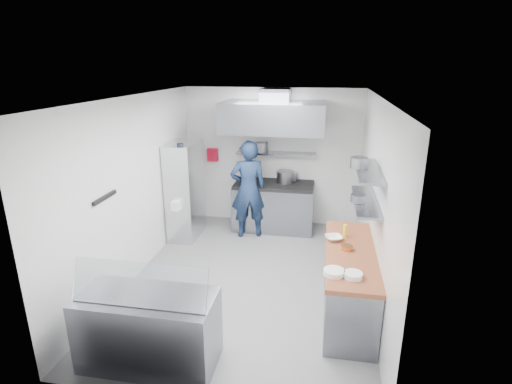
% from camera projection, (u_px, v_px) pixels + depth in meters
% --- Properties ---
extents(floor, '(5.00, 5.00, 0.00)m').
position_uv_depth(floor, '(249.00, 278.00, 6.31)').
color(floor, slate).
rests_on(floor, ground).
extents(ceiling, '(5.00, 5.00, 0.00)m').
position_uv_depth(ceiling, '(248.00, 98.00, 5.45)').
color(ceiling, silver).
rests_on(ceiling, wall_back).
extents(wall_back, '(3.60, 2.80, 0.02)m').
position_uv_depth(wall_back, '(272.00, 157.00, 8.23)').
color(wall_back, white).
rests_on(wall_back, floor).
extents(wall_front, '(3.60, 2.80, 0.02)m').
position_uv_depth(wall_front, '(195.00, 281.00, 3.54)').
color(wall_front, white).
rests_on(wall_front, floor).
extents(wall_left, '(2.80, 5.00, 0.02)m').
position_uv_depth(wall_left, '(135.00, 188.00, 6.18)').
color(wall_left, white).
rests_on(wall_left, floor).
extents(wall_right, '(2.80, 5.00, 0.02)m').
position_uv_depth(wall_right, '(375.00, 202.00, 5.59)').
color(wall_right, white).
rests_on(wall_right, floor).
extents(gas_range, '(1.60, 0.80, 0.90)m').
position_uv_depth(gas_range, '(274.00, 207.00, 8.13)').
color(gas_range, gray).
rests_on(gas_range, floor).
extents(cooktop, '(1.57, 0.78, 0.06)m').
position_uv_depth(cooktop, '(274.00, 185.00, 7.98)').
color(cooktop, black).
rests_on(cooktop, gas_range).
extents(stock_pot_left, '(0.30, 0.30, 0.20)m').
position_uv_depth(stock_pot_left, '(248.00, 179.00, 7.94)').
color(stock_pot_left, slate).
rests_on(stock_pot_left, cooktop).
extents(stock_pot_mid, '(0.34, 0.34, 0.24)m').
position_uv_depth(stock_pot_mid, '(285.00, 177.00, 8.01)').
color(stock_pot_mid, slate).
rests_on(stock_pot_mid, cooktop).
extents(stock_pot_right, '(0.23, 0.23, 0.16)m').
position_uv_depth(stock_pot_right, '(293.00, 176.00, 8.16)').
color(stock_pot_right, slate).
rests_on(stock_pot_right, cooktop).
extents(over_range_shelf, '(1.60, 0.30, 0.04)m').
position_uv_depth(over_range_shelf, '(276.00, 153.00, 8.02)').
color(over_range_shelf, gray).
rests_on(over_range_shelf, wall_back).
extents(shelf_pot_a, '(0.27, 0.27, 0.18)m').
position_uv_depth(shelf_pot_a, '(261.00, 147.00, 8.09)').
color(shelf_pot_a, slate).
rests_on(shelf_pot_a, over_range_shelf).
extents(extractor_hood, '(1.90, 1.15, 0.55)m').
position_uv_depth(extractor_hood, '(274.00, 117.00, 7.39)').
color(extractor_hood, gray).
rests_on(extractor_hood, wall_back).
extents(hood_duct, '(0.55, 0.55, 0.24)m').
position_uv_depth(hood_duct, '(276.00, 95.00, 7.49)').
color(hood_duct, slate).
rests_on(hood_duct, extractor_hood).
extents(red_firebox, '(0.22, 0.10, 0.26)m').
position_uv_depth(red_firebox, '(213.00, 155.00, 8.37)').
color(red_firebox, '#B10E25').
rests_on(red_firebox, wall_back).
extents(chef, '(0.80, 0.64, 1.90)m').
position_uv_depth(chef, '(248.00, 189.00, 7.62)').
color(chef, '#162644').
rests_on(chef, floor).
extents(wire_rack, '(0.50, 0.90, 1.85)m').
position_uv_depth(wire_rack, '(185.00, 191.00, 7.63)').
color(wire_rack, silver).
rests_on(wire_rack, floor).
extents(rack_bin_a, '(0.15, 0.19, 0.17)m').
position_uv_depth(rack_bin_a, '(176.00, 205.00, 7.22)').
color(rack_bin_a, white).
rests_on(rack_bin_a, wire_rack).
extents(rack_bin_b, '(0.14, 0.19, 0.17)m').
position_uv_depth(rack_bin_b, '(181.00, 174.00, 7.35)').
color(rack_bin_b, yellow).
rests_on(rack_bin_b, wire_rack).
extents(rack_jar, '(0.12, 0.12, 0.18)m').
position_uv_depth(rack_jar, '(180.00, 148.00, 7.13)').
color(rack_jar, black).
rests_on(rack_jar, wire_rack).
extents(knife_strip, '(0.04, 0.55, 0.05)m').
position_uv_depth(knife_strip, '(105.00, 198.00, 5.29)').
color(knife_strip, black).
rests_on(knife_strip, wall_left).
extents(prep_counter_base, '(0.62, 2.00, 0.84)m').
position_uv_depth(prep_counter_base, '(348.00, 283.00, 5.38)').
color(prep_counter_base, gray).
rests_on(prep_counter_base, floor).
extents(prep_counter_top, '(0.65, 2.04, 0.06)m').
position_uv_depth(prep_counter_top, '(351.00, 253.00, 5.24)').
color(prep_counter_top, brown).
rests_on(prep_counter_top, prep_counter_base).
extents(plate_stack_a, '(0.25, 0.25, 0.06)m').
position_uv_depth(plate_stack_a, '(334.00, 272.00, 4.64)').
color(plate_stack_a, white).
rests_on(plate_stack_a, prep_counter_top).
extents(plate_stack_b, '(0.22, 0.22, 0.06)m').
position_uv_depth(plate_stack_b, '(353.00, 275.00, 4.58)').
color(plate_stack_b, white).
rests_on(plate_stack_b, prep_counter_top).
extents(copper_pan, '(0.15, 0.15, 0.06)m').
position_uv_depth(copper_pan, '(347.00, 248.00, 5.26)').
color(copper_pan, orange).
rests_on(copper_pan, prep_counter_top).
extents(squeeze_bottle, '(0.05, 0.05, 0.18)m').
position_uv_depth(squeeze_bottle, '(345.00, 231.00, 5.65)').
color(squeeze_bottle, yellow).
rests_on(squeeze_bottle, prep_counter_top).
extents(mixing_bowl, '(0.29, 0.29, 0.06)m').
position_uv_depth(mixing_bowl, '(334.00, 238.00, 5.56)').
color(mixing_bowl, white).
rests_on(mixing_bowl, prep_counter_top).
extents(wall_shelf_lower, '(0.30, 1.30, 0.04)m').
position_uv_depth(wall_shelf_lower, '(366.00, 201.00, 5.30)').
color(wall_shelf_lower, gray).
rests_on(wall_shelf_lower, wall_right).
extents(wall_shelf_upper, '(0.30, 1.30, 0.04)m').
position_uv_depth(wall_shelf_upper, '(368.00, 171.00, 5.17)').
color(wall_shelf_upper, gray).
rests_on(wall_shelf_upper, wall_right).
extents(shelf_pot_c, '(0.20, 0.20, 0.10)m').
position_uv_depth(shelf_pot_c, '(358.00, 198.00, 5.20)').
color(shelf_pot_c, slate).
rests_on(shelf_pot_c, wall_shelf_lower).
extents(shelf_pot_d, '(0.23, 0.23, 0.14)m').
position_uv_depth(shelf_pot_d, '(359.00, 163.00, 5.21)').
color(shelf_pot_d, slate).
rests_on(shelf_pot_d, wall_shelf_upper).
extents(display_case, '(1.50, 0.70, 0.85)m').
position_uv_depth(display_case, '(149.00, 330.00, 4.43)').
color(display_case, gray).
rests_on(display_case, floor).
extents(display_glass, '(1.47, 0.19, 0.42)m').
position_uv_depth(display_glass, '(139.00, 284.00, 4.12)').
color(display_glass, silver).
rests_on(display_glass, display_case).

